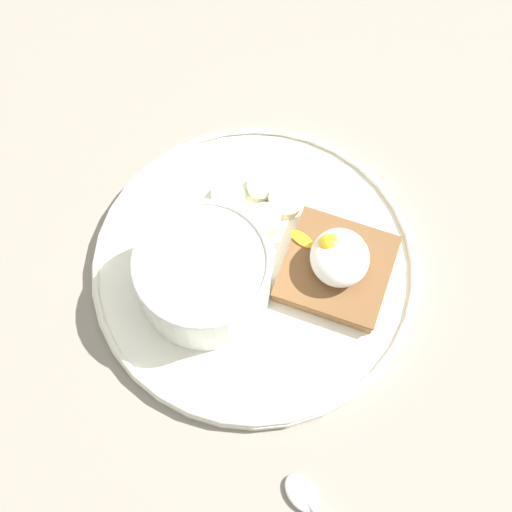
# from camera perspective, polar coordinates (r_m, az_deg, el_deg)

# --- Properties ---
(ground_plane) EXTENTS (1.20, 1.20, 0.02)m
(ground_plane) POSITION_cam_1_polar(r_m,az_deg,el_deg) (0.70, 0.00, -1.36)
(ground_plane) COLOR gray
(ground_plane) RESTS_ON ground
(plate) EXTENTS (0.31, 0.31, 0.02)m
(plate) POSITION_cam_1_polar(r_m,az_deg,el_deg) (0.68, 0.00, -0.77)
(plate) COLOR white
(plate) RESTS_ON ground_plane
(oatmeal_bowl) EXTENTS (0.12, 0.12, 0.07)m
(oatmeal_bowl) POSITION_cam_1_polar(r_m,az_deg,el_deg) (0.64, -4.07, -1.53)
(oatmeal_bowl) COLOR white
(oatmeal_bowl) RESTS_ON plate
(toast_slice) EXTENTS (0.13, 0.13, 0.02)m
(toast_slice) POSITION_cam_1_polar(r_m,az_deg,el_deg) (0.67, 6.63, -0.99)
(toast_slice) COLOR brown
(toast_slice) RESTS_ON plate
(poached_egg) EXTENTS (0.07, 0.07, 0.04)m
(poached_egg) POSITION_cam_1_polar(r_m,az_deg,el_deg) (0.65, 6.76, -0.03)
(poached_egg) COLOR white
(poached_egg) RESTS_ON toast_slice
(banana_slice_front) EXTENTS (0.04, 0.04, 0.01)m
(banana_slice_front) POSITION_cam_1_polar(r_m,az_deg,el_deg) (0.71, 0.54, 5.52)
(banana_slice_front) COLOR beige
(banana_slice_front) RESTS_ON plate
(banana_slice_left) EXTENTS (0.04, 0.05, 0.01)m
(banana_slice_left) POSITION_cam_1_polar(r_m,az_deg,el_deg) (0.70, 2.49, 4.36)
(banana_slice_left) COLOR #F3EAB7
(banana_slice_left) RESTS_ON plate
(banana_slice_back) EXTENTS (0.05, 0.05, 0.02)m
(banana_slice_back) POSITION_cam_1_polar(r_m,az_deg,el_deg) (0.69, 0.82, 2.87)
(banana_slice_back) COLOR #F8F2BF
(banana_slice_back) RESTS_ON plate
(banana_slice_right) EXTENTS (0.05, 0.05, 0.01)m
(banana_slice_right) POSITION_cam_1_polar(r_m,az_deg,el_deg) (0.71, -2.13, 4.74)
(banana_slice_right) COLOR #F5ECB1
(banana_slice_right) RESTS_ON plate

